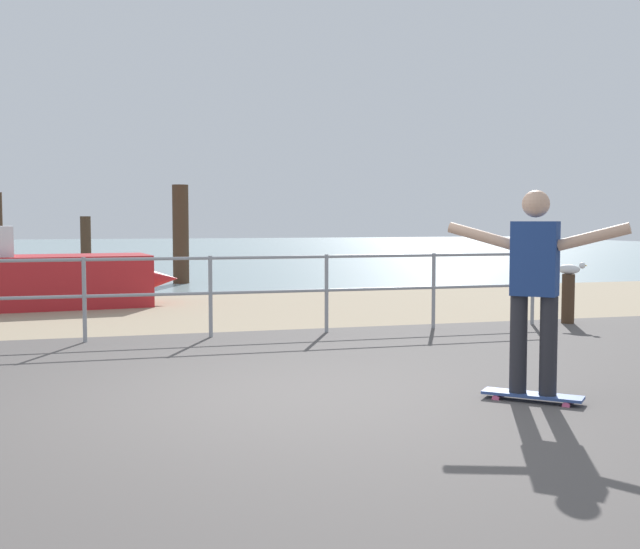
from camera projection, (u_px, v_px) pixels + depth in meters
name	position (u px, v px, depth m)	size (l,w,h in m)	color
ground_plane	(295.00, 433.00, 5.55)	(24.00, 10.00, 0.04)	#514C49
beach_strip	(179.00, 310.00, 13.22)	(24.00, 6.00, 0.04)	tan
sea_surface	(123.00, 250.00, 40.09)	(72.00, 50.00, 0.04)	#849EA3
railing_fence	(149.00, 285.00, 9.72)	(10.72, 0.05, 1.05)	gray
sailboat	(24.00, 278.00, 13.23)	(5.04, 1.87, 5.12)	#B21E23
skateboard	(532.00, 395.00, 6.43)	(0.72, 0.69, 0.08)	#334C8C
skateboarder	(535.00, 279.00, 6.36)	(1.12, 1.05, 1.65)	#26262B
bollard_short	(568.00, 299.00, 11.30)	(0.18, 0.18, 0.73)	#422D1E
seagull	(570.00, 269.00, 11.26)	(0.35, 0.41, 0.18)	white
groyne_post_2	(86.00, 243.00, 24.46)	(0.32, 0.32, 1.63)	#422D1E
groyne_post_3	(181.00, 235.00, 18.49)	(0.38, 0.38, 2.33)	#422D1E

